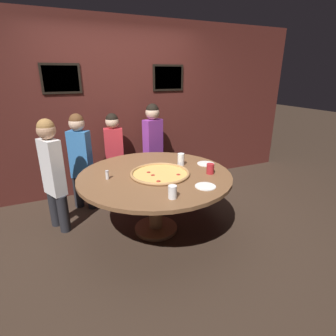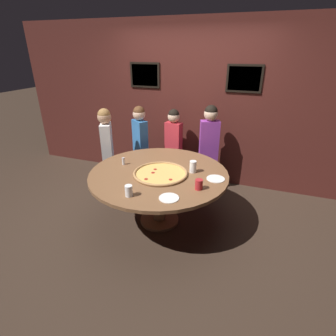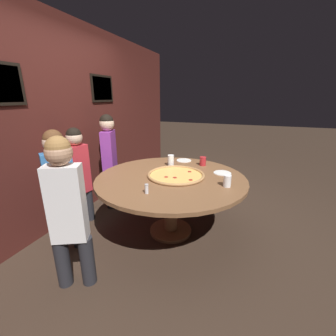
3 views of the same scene
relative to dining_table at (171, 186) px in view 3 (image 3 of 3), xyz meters
name	(u,v)px [view 3 (image 3 of 3)]	position (x,y,z in m)	size (l,w,h in m)	color
ground_plane	(171,231)	(0.00, 0.00, -0.63)	(24.00, 24.00, 0.00)	#38281E
back_wall	(66,123)	(0.00, 1.47, 0.68)	(6.40, 0.08, 2.60)	#4C1E19
dining_table	(171,186)	(0.00, 0.00, 0.00)	(1.74, 1.74, 0.74)	brown
giant_pizza	(176,175)	(0.04, -0.05, 0.13)	(0.68, 0.68, 0.03)	#EAB75B
drink_cup_beside_pizza	(227,181)	(-0.08, -0.65, 0.18)	(0.08, 0.08, 0.12)	white
drink_cup_near_left	(203,161)	(0.58, -0.25, 0.17)	(0.09, 0.09, 0.12)	#B22328
drink_cup_far_right	(171,161)	(0.40, 0.15, 0.19)	(0.08, 0.08, 0.15)	white
white_plate_far_back	(222,173)	(0.33, -0.55, 0.12)	(0.21, 0.21, 0.01)	white
white_plate_near_front	(184,160)	(0.71, 0.05, 0.12)	(0.22, 0.22, 0.01)	white
condiment_shaker	(147,189)	(-0.53, 0.06, 0.16)	(0.04, 0.04, 0.10)	silver
diner_side_left	(109,156)	(0.40, 1.12, 0.17)	(0.37, 0.24, 1.40)	#232328
diner_far_right	(67,207)	(-1.07, 0.52, 0.15)	(0.26, 0.36, 1.36)	#232328
diner_side_right	(78,172)	(-0.20, 1.17, 0.10)	(0.33, 0.19, 1.28)	#232328
diner_centre_back	(60,186)	(-0.71, 0.96, 0.13)	(0.34, 0.30, 1.34)	#232328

